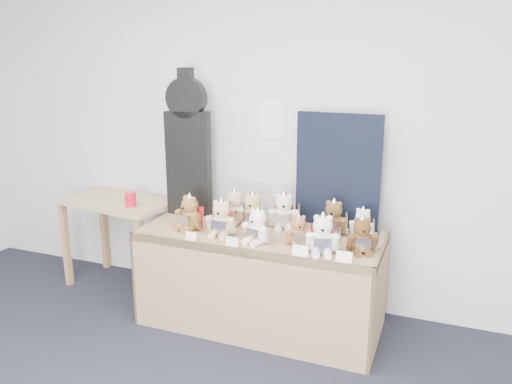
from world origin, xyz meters
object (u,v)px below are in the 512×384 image
at_px(teddy_front_far_left, 189,214).
at_px(teddy_back_right, 333,219).
at_px(teddy_back_centre_left, 252,211).
at_px(teddy_back_centre_right, 284,212).
at_px(guitar_case, 188,145).
at_px(teddy_front_right, 298,231).
at_px(teddy_front_left, 221,219).
at_px(teddy_front_centre, 257,227).
at_px(teddy_back_end, 362,224).
at_px(display_table, 257,256).
at_px(teddy_front_far_right, 322,236).
at_px(side_table, 119,214).
at_px(red_cup, 131,200).
at_px(teddy_front_end, 362,237).
at_px(teddy_back_left, 234,209).

relative_size(teddy_front_far_left, teddy_back_right, 1.02).
distance_m(teddy_back_centre_left, teddy_back_centre_right, 0.23).
distance_m(guitar_case, teddy_front_right, 1.17).
distance_m(teddy_front_left, teddy_back_centre_left, 0.29).
distance_m(teddy_front_left, teddy_front_centre, 0.30).
relative_size(teddy_front_far_left, teddy_back_end, 1.22).
distance_m(teddy_back_centre_right, teddy_back_end, 0.57).
distance_m(display_table, teddy_front_far_right, 0.60).
height_order(teddy_front_centre, teddy_front_far_right, teddy_front_far_right).
bearing_deg(display_table, teddy_front_far_left, -173.20).
height_order(teddy_front_far_left, teddy_back_centre_left, teddy_front_far_left).
height_order(side_table, red_cup, red_cup).
bearing_deg(red_cup, teddy_back_end, 3.67).
relative_size(teddy_front_end, teddy_back_left, 0.91).
relative_size(teddy_front_far_left, teddy_front_end, 1.08).
distance_m(teddy_front_left, teddy_front_right, 0.56).
relative_size(side_table, teddy_back_right, 3.57).
height_order(teddy_back_centre_right, teddy_back_right, teddy_back_centre_right).
distance_m(red_cup, teddy_front_right, 1.47).
bearing_deg(teddy_front_left, display_table, 14.20).
xyz_separation_m(display_table, guitar_case, (-0.69, 0.29, 0.72)).
xyz_separation_m(teddy_front_right, teddy_front_end, (0.42, 0.01, 0.01)).
distance_m(display_table, teddy_back_right, 0.60).
bearing_deg(display_table, teddy_back_end, 18.38).
bearing_deg(teddy_front_far_right, side_table, 153.98).
distance_m(red_cup, teddy_back_right, 1.63).
bearing_deg(teddy_back_right, teddy_back_centre_left, -174.79).
bearing_deg(teddy_back_right, teddy_back_left, -175.98).
relative_size(side_table, teddy_front_right, 4.34).
xyz_separation_m(teddy_front_far_right, teddy_back_centre_left, (-0.61, 0.34, -0.00)).
bearing_deg(teddy_back_centre_left, guitar_case, 165.11).
distance_m(teddy_front_far_left, teddy_back_right, 1.03).
xyz_separation_m(red_cup, teddy_back_centre_right, (1.26, 0.11, 0.00)).
height_order(teddy_front_end, teddy_back_right, teddy_back_right).
height_order(side_table, teddy_front_far_left, teddy_front_far_left).
relative_size(teddy_back_left, teddy_back_centre_right, 0.97).
height_order(teddy_front_far_left, teddy_front_centre, teddy_front_far_left).
xyz_separation_m(display_table, teddy_back_right, (0.50, 0.21, 0.27)).
xyz_separation_m(guitar_case, teddy_back_centre_right, (0.81, -0.07, -0.44)).
height_order(teddy_front_far_left, teddy_back_left, teddy_back_left).
distance_m(teddy_front_end, teddy_back_right, 0.37).
bearing_deg(teddy_back_end, teddy_back_right, -169.23).
bearing_deg(display_table, teddy_front_end, -4.65).
bearing_deg(teddy_back_left, teddy_front_end, -6.77).
xyz_separation_m(display_table, teddy_back_end, (0.70, 0.23, 0.25)).
height_order(teddy_front_right, teddy_front_end, teddy_front_end).
bearing_deg(teddy_front_far_right, display_table, 148.21).
bearing_deg(teddy_front_far_left, teddy_front_centre, 8.34).
relative_size(display_table, guitar_case, 1.53).
bearing_deg(teddy_front_right, teddy_back_end, 13.35).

